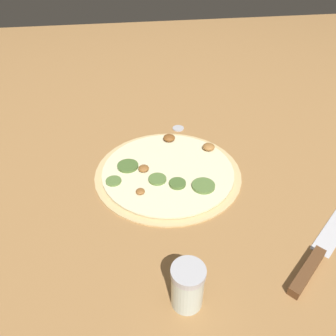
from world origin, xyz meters
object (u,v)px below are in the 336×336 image
loose_cap (178,128)px  pizza (168,171)px  knife (318,254)px  spice_jar (187,286)px

loose_cap → pizza: bearing=162.5°
knife → spice_jar: (-0.05, 0.27, 0.04)m
knife → loose_cap: (0.51, 0.18, -0.00)m
pizza → spice_jar: size_ratio=4.20×
knife → loose_cap: knife is taller
pizza → knife: size_ratio=1.32×
pizza → spice_jar: bearing=175.9°
pizza → spice_jar: 0.36m
spice_jar → loose_cap: size_ratio=2.53×
knife → pizza: bearing=89.9°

